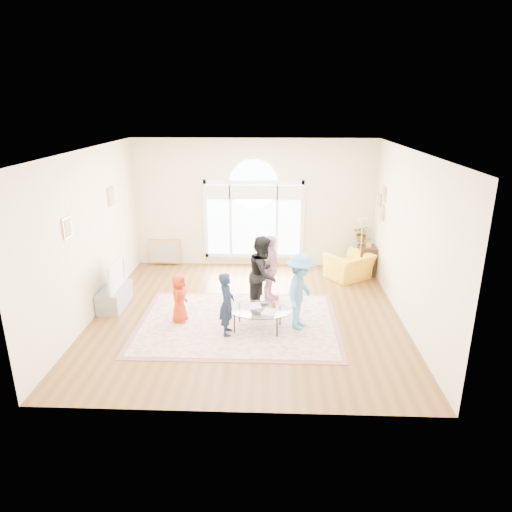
{
  "coord_description": "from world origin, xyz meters",
  "views": [
    {
      "loc": [
        0.5,
        -8.19,
        4.0
      ],
      "look_at": [
        0.16,
        0.3,
        1.14
      ],
      "focal_mm": 32.0,
      "sensor_mm": 36.0,
      "label": 1
    }
  ],
  "objects_px": {
    "area_rug": "(238,323)",
    "television": "(113,274)",
    "tv_console": "(115,297)",
    "coffee_table": "(258,310)",
    "armchair": "(349,266)"
  },
  "relations": [
    {
      "from": "tv_console",
      "to": "television",
      "type": "xyz_separation_m",
      "value": [
        0.01,
        -0.0,
        0.5
      ]
    },
    {
      "from": "television",
      "to": "coffee_table",
      "type": "relative_size",
      "value": 0.76
    },
    {
      "from": "tv_console",
      "to": "armchair",
      "type": "relative_size",
      "value": 1.04
    },
    {
      "from": "area_rug",
      "to": "tv_console",
      "type": "bearing_deg",
      "value": 165.36
    },
    {
      "from": "area_rug",
      "to": "television",
      "type": "xyz_separation_m",
      "value": [
        -2.58,
        0.68,
        0.7
      ]
    },
    {
      "from": "coffee_table",
      "to": "armchair",
      "type": "xyz_separation_m",
      "value": [
        2.08,
        2.68,
        -0.09
      ]
    },
    {
      "from": "armchair",
      "to": "coffee_table",
      "type": "bearing_deg",
      "value": 15.97
    },
    {
      "from": "area_rug",
      "to": "coffee_table",
      "type": "relative_size",
      "value": 2.74
    },
    {
      "from": "television",
      "to": "area_rug",
      "type": "bearing_deg",
      "value": -14.68
    },
    {
      "from": "television",
      "to": "armchair",
      "type": "relative_size",
      "value": 1.04
    },
    {
      "from": "tv_console",
      "to": "coffee_table",
      "type": "distance_m",
      "value": 3.12
    },
    {
      "from": "area_rug",
      "to": "coffee_table",
      "type": "height_order",
      "value": "coffee_table"
    },
    {
      "from": "tv_console",
      "to": "armchair",
      "type": "height_order",
      "value": "armchair"
    },
    {
      "from": "television",
      "to": "armchair",
      "type": "xyz_separation_m",
      "value": [
        5.06,
        1.76,
        -0.4
      ]
    },
    {
      "from": "tv_console",
      "to": "coffee_table",
      "type": "xyz_separation_m",
      "value": [
        2.98,
        -0.92,
        0.19
      ]
    }
  ]
}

